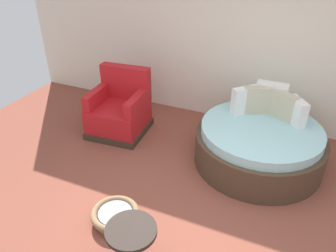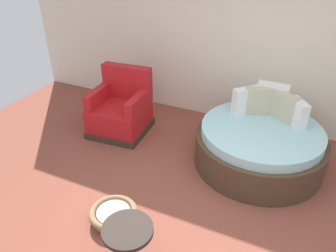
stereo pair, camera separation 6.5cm
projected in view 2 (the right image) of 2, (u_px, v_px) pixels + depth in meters
ground_plane at (193, 240)px, 3.24m from camera, size 8.00×8.00×0.02m
back_wall at (262, 41)px, 4.58m from camera, size 8.00×0.12×2.61m
round_daybed at (260, 144)px, 4.17m from camera, size 1.64×1.64×0.95m
red_armchair at (121, 110)px, 4.86m from camera, size 0.86×0.86×0.94m
pet_basket at (114, 214)px, 3.43m from camera, size 0.51×0.51×0.13m
side_table at (128, 236)px, 2.75m from camera, size 0.44×0.44×0.52m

